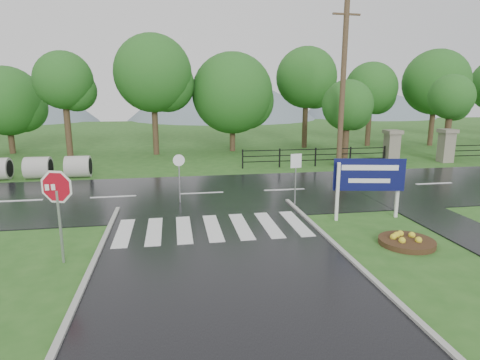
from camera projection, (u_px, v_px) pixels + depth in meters
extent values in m
plane|color=#2A5A1E|center=(235.00, 301.00, 9.14)|extent=(120.00, 120.00, 0.00)
cube|color=black|center=(202.00, 194.00, 18.77)|extent=(90.00, 8.00, 0.04)
cube|color=black|center=(451.00, 225.00, 14.39)|extent=(2.20, 11.00, 0.04)
cube|color=silver|center=(124.00, 233.00, 13.45)|extent=(0.50, 2.80, 0.02)
cube|color=silver|center=(154.00, 231.00, 13.62)|extent=(0.50, 2.80, 0.02)
cube|color=silver|center=(184.00, 229.00, 13.78)|extent=(0.50, 2.80, 0.02)
cube|color=silver|center=(213.00, 228.00, 13.94)|extent=(0.50, 2.80, 0.02)
cube|color=silver|center=(241.00, 226.00, 14.11)|extent=(0.50, 2.80, 0.02)
cube|color=silver|center=(269.00, 224.00, 14.27)|extent=(0.50, 2.80, 0.02)
cube|color=silver|center=(296.00, 223.00, 14.44)|extent=(0.50, 2.80, 0.02)
cube|color=gray|center=(391.00, 149.00, 26.46)|extent=(0.80, 0.80, 2.00)
cube|color=#6B6659|center=(393.00, 132.00, 26.22)|extent=(1.00, 1.00, 0.24)
cube|color=gray|center=(446.00, 148.00, 27.12)|extent=(0.80, 0.80, 2.00)
cube|color=#6B6659|center=(448.00, 131.00, 26.88)|extent=(1.00, 1.00, 0.24)
cube|color=black|center=(315.00, 160.00, 25.73)|extent=(9.50, 0.05, 0.05)
cube|color=black|center=(316.00, 155.00, 25.66)|extent=(9.50, 0.05, 0.05)
cube|color=black|center=(316.00, 149.00, 25.58)|extent=(9.50, 0.05, 0.05)
cube|color=black|center=(243.00, 159.00, 24.91)|extent=(0.08, 0.08, 1.20)
cube|color=black|center=(384.00, 155.00, 26.47)|extent=(0.08, 0.08, 1.20)
cube|color=black|center=(452.00, 153.00, 27.29)|extent=(0.08, 0.08, 1.20)
sphere|color=slate|center=(20.00, 203.00, 70.22)|extent=(40.00, 40.00, 40.00)
sphere|color=slate|center=(224.00, 209.00, 76.75)|extent=(48.00, 48.00, 48.00)
sphere|color=slate|center=(362.00, 182.00, 80.41)|extent=(36.00, 36.00, 36.00)
cylinder|color=#9E9B93|center=(38.00, 168.00, 22.04)|extent=(1.30, 1.20, 1.20)
cylinder|color=#9E9B93|center=(78.00, 167.00, 22.39)|extent=(1.30, 1.20, 1.20)
cube|color=#939399|center=(60.00, 227.00, 11.02)|extent=(0.06, 0.06, 2.08)
cylinder|color=white|center=(56.00, 187.00, 10.78)|extent=(1.19, 0.41, 1.25)
cylinder|color=#A60B1C|center=(56.00, 187.00, 10.77)|extent=(1.04, 0.37, 1.08)
cube|color=silver|center=(337.00, 192.00, 14.69)|extent=(0.13, 0.13, 2.18)
cube|color=silver|center=(398.00, 189.00, 15.09)|extent=(0.13, 0.13, 2.18)
cube|color=#0A0E46|center=(369.00, 175.00, 14.76)|extent=(2.59, 0.57, 1.20)
cube|color=white|center=(370.00, 168.00, 14.67)|extent=(2.04, 0.41, 0.20)
cube|color=white|center=(369.00, 181.00, 14.78)|extent=(1.50, 0.30, 0.16)
cylinder|color=#332111|center=(407.00, 242.00, 12.53)|extent=(1.71, 1.71, 0.17)
cube|color=#939399|center=(295.00, 181.00, 16.82)|extent=(0.04, 0.04, 2.04)
cube|color=white|center=(296.00, 161.00, 16.62)|extent=(0.48, 0.08, 0.59)
cylinder|color=#939399|center=(179.00, 181.00, 16.98)|extent=(0.06, 0.06, 1.98)
cylinder|color=white|center=(179.00, 160.00, 16.77)|extent=(0.49, 0.10, 0.49)
cylinder|color=#473523|center=(343.00, 87.00, 24.49)|extent=(0.33, 0.33, 9.94)
cube|color=brown|center=(347.00, 14.00, 23.59)|extent=(1.77, 0.21, 0.11)
cylinder|color=#3D2B1C|center=(346.00, 138.00, 27.36)|extent=(0.44, 0.44, 3.18)
sphere|color=#1D571B|center=(348.00, 105.00, 26.88)|extent=(3.39, 3.39, 3.39)
cylinder|color=#3D2B1C|center=(447.00, 133.00, 28.57)|extent=(0.46, 0.46, 3.63)
sphere|color=#1D571B|center=(451.00, 97.00, 28.03)|extent=(3.10, 3.10, 3.10)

